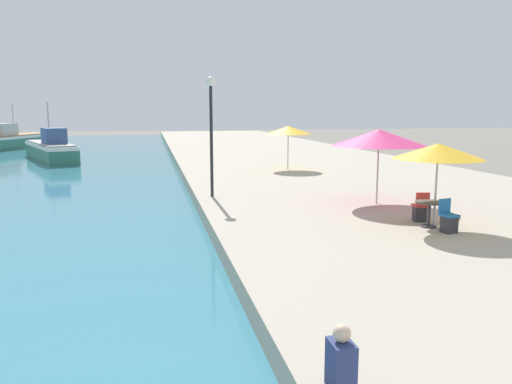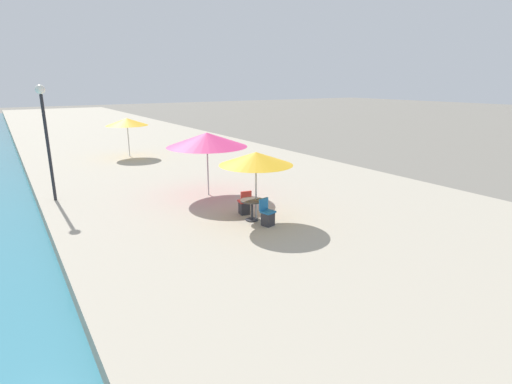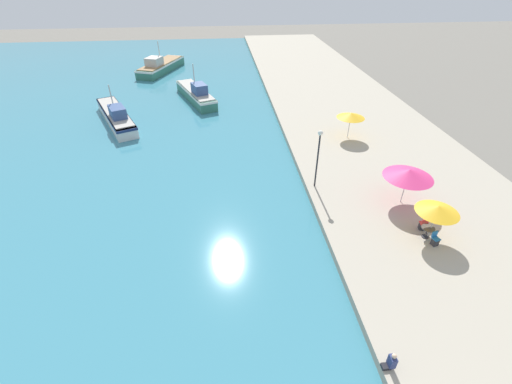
{
  "view_description": "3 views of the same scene",
  "coord_description": "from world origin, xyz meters",
  "views": [
    {
      "loc": [
        -1.65,
        0.22,
        3.83
      ],
      "look_at": [
        1.5,
        15.15,
        1.34
      ],
      "focal_mm": 35.0,
      "sensor_mm": 36.0,
      "label": 1
    },
    {
      "loc": [
        -0.91,
        1.71,
        5.21
      ],
      "look_at": [
        6.23,
        12.83,
        1.54
      ],
      "focal_mm": 28.0,
      "sensor_mm": 36.0,
      "label": 2
    },
    {
      "loc": [
        -6.09,
        -2.02,
        14.85
      ],
      "look_at": [
        -4.0,
        18.0,
        1.14
      ],
      "focal_mm": 24.0,
      "sensor_mm": 36.0,
      "label": 3
    }
  ],
  "objects": [
    {
      "name": "cafe_umbrella_white",
      "position": [
        6.24,
        16.6,
        2.89
      ],
      "size": [
        3.34,
        3.34,
        2.65
      ],
      "color": "#B7B7B7",
      "rests_on": "quay_promenade"
    },
    {
      "name": "cafe_table",
      "position": [
        6.07,
        12.84,
        1.07
      ],
      "size": [
        0.8,
        0.8,
        0.74
      ],
      "color": "#333338",
      "rests_on": "quay_promenade"
    },
    {
      "name": "quay_promenade",
      "position": [
        8.0,
        37.0,
        0.27
      ],
      "size": [
        16.0,
        90.0,
        0.54
      ],
      "color": "#B2A893",
      "rests_on": "ground_plane"
    },
    {
      "name": "lamppost",
      "position": [
        0.62,
        19.25,
        3.63
      ],
      "size": [
        0.36,
        0.36,
        4.56
      ],
      "color": "#232328",
      "rests_on": "quay_promenade"
    },
    {
      "name": "person_at_quay",
      "position": [
        0.33,
        5.15,
        0.95
      ],
      "size": [
        0.51,
        0.36,
        0.94
      ],
      "color": "#232328",
      "rests_on": "quay_promenade"
    },
    {
      "name": "cafe_umbrella_pink",
      "position": [
        6.23,
        12.83,
        2.71
      ],
      "size": [
        2.52,
        2.52,
        2.39
      ],
      "color": "#B7B7B7",
      "rests_on": "quay_promenade"
    },
    {
      "name": "fishing_boat_near",
      "position": [
        -17.53,
        34.65,
        0.85
      ],
      "size": [
        6.43,
        10.81,
        4.11
      ],
      "rotation": [
        0.0,
        0.0,
        0.43
      ],
      "color": "silver",
      "rests_on": "water_basin"
    },
    {
      "name": "fishing_boat_far",
      "position": [
        -15.3,
        55.1,
        0.93
      ],
      "size": [
        6.61,
        11.14,
        4.53
      ],
      "rotation": [
        0.0,
        0.0,
        -0.37
      ],
      "color": "#33705B",
      "rests_on": "water_basin"
    },
    {
      "name": "fishing_boat_mid",
      "position": [
        -9.18,
        40.92,
        0.92
      ],
      "size": [
        5.55,
        10.19,
        4.46
      ],
      "rotation": [
        0.0,
        0.0,
        0.36
      ],
      "color": "#33705B",
      "rests_on": "water_basin"
    },
    {
      "name": "water_basin",
      "position": [
        -28.0,
        37.0,
        0.02
      ],
      "size": [
        56.0,
        90.0,
        0.04
      ],
      "color": "teal",
      "rests_on": "ground_plane"
    },
    {
      "name": "cafe_chair_right",
      "position": [
        6.23,
        12.13,
        0.87
      ],
      "size": [
        0.49,
        0.51,
        0.91
      ],
      "rotation": [
        0.0,
        0.0,
        3.37
      ],
      "color": "#2D2D33",
      "rests_on": "quay_promenade"
    },
    {
      "name": "cafe_umbrella_striped",
      "position": [
        5.94,
        27.43,
        2.75
      ],
      "size": [
        2.62,
        2.62,
        2.45
      ],
      "color": "#B7B7B7",
      "rests_on": "quay_promenade"
    },
    {
      "name": "cafe_chair_left",
      "position": [
        6.19,
        13.55,
        0.87
      ],
      "size": [
        0.47,
        0.49,
        0.91
      ],
      "rotation": [
        0.0,
        0.0,
        -0.17
      ],
      "color": "#2D2D33",
      "rests_on": "quay_promenade"
    }
  ]
}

